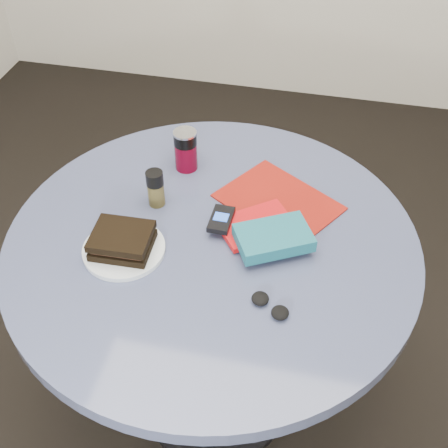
% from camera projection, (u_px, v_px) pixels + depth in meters
% --- Properties ---
extents(ground, '(4.00, 4.00, 0.00)m').
position_uv_depth(ground, '(215.00, 395.00, 1.87)').
color(ground, black).
rests_on(ground, ground).
extents(table, '(1.00, 1.00, 0.75)m').
position_uv_depth(table, '(213.00, 281.00, 1.47)').
color(table, black).
rests_on(table, ground).
extents(plate, '(0.25, 0.25, 0.01)m').
position_uv_depth(plate, '(124.00, 249.00, 1.32)').
color(plate, silver).
rests_on(plate, table).
extents(sandwich, '(0.14, 0.12, 0.05)m').
position_uv_depth(sandwich, '(122.00, 241.00, 1.30)').
color(sandwich, black).
rests_on(sandwich, plate).
extents(soda_can, '(0.07, 0.07, 0.12)m').
position_uv_depth(soda_can, '(186.00, 150.00, 1.51)').
color(soda_can, '#5C0418').
rests_on(soda_can, table).
extents(pepper_grinder, '(0.05, 0.05, 0.10)m').
position_uv_depth(pepper_grinder, '(156.00, 188.00, 1.41)').
color(pepper_grinder, '#4C4420').
rests_on(pepper_grinder, table).
extents(magazine, '(0.35, 0.33, 0.01)m').
position_uv_depth(magazine, '(278.00, 202.00, 1.44)').
color(magazine, maroon).
rests_on(magazine, table).
extents(red_book, '(0.21, 0.20, 0.01)m').
position_uv_depth(red_book, '(256.00, 225.00, 1.37)').
color(red_book, '#B50E11').
rests_on(red_book, magazine).
extents(novel, '(0.20, 0.18, 0.03)m').
position_uv_depth(novel, '(273.00, 238.00, 1.30)').
color(novel, '#155464').
rests_on(novel, red_book).
extents(mp3_player, '(0.05, 0.09, 0.02)m').
position_uv_depth(mp3_player, '(221.00, 219.00, 1.36)').
color(mp3_player, black).
rests_on(mp3_player, red_book).
extents(headphones, '(0.10, 0.08, 0.02)m').
position_uv_depth(headphones, '(270.00, 306.00, 1.19)').
color(headphones, black).
rests_on(headphones, table).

